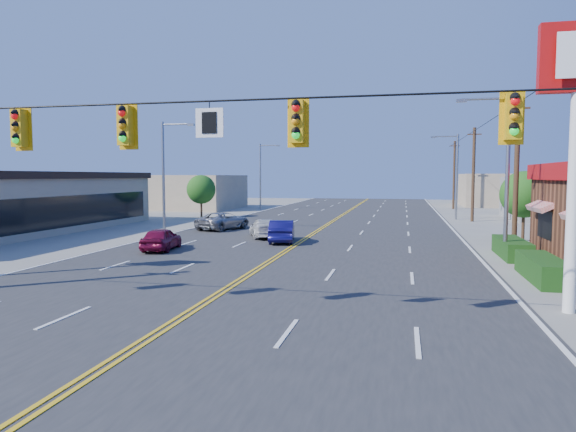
% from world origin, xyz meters
% --- Properties ---
extents(ground, '(160.00, 160.00, 0.00)m').
position_xyz_m(ground, '(0.00, 0.00, 0.00)').
color(ground, gray).
rests_on(ground, ground).
extents(road, '(20.00, 120.00, 0.06)m').
position_xyz_m(road, '(0.00, 20.00, 0.03)').
color(road, '#2D2D30').
rests_on(road, ground).
extents(signal_span, '(24.32, 0.34, 9.00)m').
position_xyz_m(signal_span, '(-0.12, 0.00, 4.89)').
color(signal_span, '#47301E').
rests_on(signal_span, ground).
extents(streetlight_se, '(2.55, 0.25, 8.00)m').
position_xyz_m(streetlight_se, '(10.79, 14.00, 4.51)').
color(streetlight_se, gray).
rests_on(streetlight_se, ground).
extents(streetlight_ne, '(2.55, 0.25, 8.00)m').
position_xyz_m(streetlight_ne, '(10.79, 38.00, 4.51)').
color(streetlight_ne, gray).
rests_on(streetlight_ne, ground).
extents(streetlight_sw, '(2.55, 0.25, 8.00)m').
position_xyz_m(streetlight_sw, '(-10.79, 22.00, 4.51)').
color(streetlight_sw, gray).
rests_on(streetlight_sw, ground).
extents(streetlight_nw, '(2.55, 0.25, 8.00)m').
position_xyz_m(streetlight_nw, '(-10.79, 48.00, 4.51)').
color(streetlight_nw, gray).
rests_on(streetlight_nw, ground).
extents(utility_pole_near, '(0.28, 0.28, 8.40)m').
position_xyz_m(utility_pole_near, '(12.20, 18.00, 4.20)').
color(utility_pole_near, '#47301E').
rests_on(utility_pole_near, ground).
extents(utility_pole_mid, '(0.28, 0.28, 8.40)m').
position_xyz_m(utility_pole_mid, '(12.20, 36.00, 4.20)').
color(utility_pole_mid, '#47301E').
rests_on(utility_pole_mid, ground).
extents(utility_pole_far, '(0.28, 0.28, 8.40)m').
position_xyz_m(utility_pole_far, '(12.20, 54.00, 4.20)').
color(utility_pole_far, '#47301E').
rests_on(utility_pole_far, ground).
extents(tree_kfc_rear, '(2.94, 2.94, 4.41)m').
position_xyz_m(tree_kfc_rear, '(13.50, 22.00, 2.93)').
color(tree_kfc_rear, '#47301E').
rests_on(tree_kfc_rear, ground).
extents(tree_west, '(2.80, 2.80, 4.20)m').
position_xyz_m(tree_west, '(-13.00, 34.00, 2.79)').
color(tree_west, '#47301E').
rests_on(tree_west, ground).
extents(bld_west_far, '(11.00, 12.00, 4.20)m').
position_xyz_m(bld_west_far, '(-20.00, 48.00, 2.10)').
color(bld_west_far, tan).
rests_on(bld_west_far, ground).
extents(bld_east_far, '(10.00, 10.00, 4.40)m').
position_xyz_m(bld_east_far, '(19.00, 62.00, 2.20)').
color(bld_east_far, tan).
rests_on(bld_east_far, ground).
extents(car_magenta, '(1.98, 3.81, 1.24)m').
position_xyz_m(car_magenta, '(-6.71, 12.94, 0.62)').
color(car_magenta, maroon).
rests_on(car_magenta, ground).
extents(car_blue, '(2.14, 4.28, 1.35)m').
position_xyz_m(car_blue, '(-1.11, 17.77, 0.67)').
color(car_blue, '#110E55').
rests_on(car_blue, ground).
extents(car_white, '(3.14, 4.49, 1.21)m').
position_xyz_m(car_white, '(-2.80, 19.85, 0.60)').
color(car_white, '#BBBBBB').
rests_on(car_white, ground).
extents(car_silver, '(3.49, 5.15, 1.31)m').
position_xyz_m(car_silver, '(-7.14, 24.01, 0.65)').
color(car_silver, gray).
rests_on(car_silver, ground).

